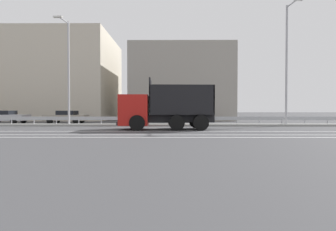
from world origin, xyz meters
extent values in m
plane|color=#424244|center=(0.00, 0.00, 0.00)|extent=(320.00, 320.00, 0.00)
cube|color=silver|center=(-0.13, -3.96, 0.00)|extent=(70.13, 0.16, 0.01)
cube|color=silver|center=(-0.13, -6.31, 0.00)|extent=(70.13, 0.16, 0.01)
cube|color=silver|center=(-0.13, -7.67, 0.00)|extent=(70.13, 0.16, 0.01)
cube|color=gray|center=(0.00, 1.76, 0.09)|extent=(38.57, 1.10, 0.18)
cube|color=#9EA0A5|center=(0.00, 3.01, 0.62)|extent=(70.13, 0.04, 0.32)
cylinder|color=#ADADB2|center=(-14.32, 3.01, 0.31)|extent=(0.09, 0.09, 0.62)
cylinder|color=#ADADB2|center=(-12.27, 3.01, 0.31)|extent=(0.09, 0.09, 0.62)
cylinder|color=#ADADB2|center=(-10.23, 3.01, 0.31)|extent=(0.09, 0.09, 0.62)
cylinder|color=#ADADB2|center=(-8.18, 3.01, 0.31)|extent=(0.09, 0.09, 0.62)
cylinder|color=#ADADB2|center=(-6.14, 3.01, 0.31)|extent=(0.09, 0.09, 0.62)
cylinder|color=#ADADB2|center=(-4.09, 3.01, 0.31)|extent=(0.09, 0.09, 0.62)
cylinder|color=#ADADB2|center=(-2.05, 3.01, 0.31)|extent=(0.09, 0.09, 0.62)
cylinder|color=#ADADB2|center=(0.00, 3.01, 0.31)|extent=(0.09, 0.09, 0.62)
cylinder|color=#ADADB2|center=(2.05, 3.01, 0.31)|extent=(0.09, 0.09, 0.62)
cylinder|color=#ADADB2|center=(4.09, 3.01, 0.31)|extent=(0.09, 0.09, 0.62)
cylinder|color=#ADADB2|center=(6.14, 3.01, 0.31)|extent=(0.09, 0.09, 0.62)
cylinder|color=#ADADB2|center=(8.18, 3.01, 0.31)|extent=(0.09, 0.09, 0.62)
cylinder|color=#ADADB2|center=(10.23, 3.01, 0.31)|extent=(0.09, 0.09, 0.62)
cylinder|color=#ADADB2|center=(12.27, 3.01, 0.31)|extent=(0.09, 0.09, 0.62)
cylinder|color=#ADADB2|center=(14.32, 3.01, 0.31)|extent=(0.09, 0.09, 0.62)
cube|color=red|center=(-2.41, -2.25, 1.36)|extent=(2.05, 2.51, 2.09)
cube|color=black|center=(-3.41, -2.28, 1.72)|extent=(0.11, 2.10, 0.79)
cube|color=black|center=(-3.44, -2.28, 0.47)|extent=(0.19, 2.40, 0.24)
cube|color=black|center=(0.86, -2.13, 0.79)|extent=(4.62, 1.51, 0.53)
cube|color=black|center=(0.86, -2.13, 1.11)|extent=(4.48, 2.50, 0.12)
cube|color=black|center=(0.90, -3.25, 2.12)|extent=(4.40, 0.26, 1.89)
cube|color=black|center=(0.82, -1.01, 2.12)|extent=(4.40, 0.26, 1.89)
cube|color=black|center=(-1.29, -2.21, 2.35)|extent=(0.18, 2.35, 2.37)
cube|color=black|center=(3.00, -2.05, 2.12)|extent=(0.18, 2.35, 1.89)
cylinder|color=black|center=(-2.08, -3.43, 0.52)|extent=(1.05, 0.36, 1.04)
cylinder|color=black|center=(-2.16, -1.04, 0.52)|extent=(1.05, 0.36, 1.04)
cylinder|color=black|center=(0.56, -3.34, 0.52)|extent=(1.05, 0.36, 1.04)
cylinder|color=black|center=(0.47, -0.94, 0.52)|extent=(1.05, 0.36, 1.04)
cylinder|color=black|center=(2.16, -3.28, 0.52)|extent=(1.05, 0.36, 1.04)
cylinder|color=black|center=(2.07, -0.89, 0.52)|extent=(1.05, 0.36, 1.04)
cylinder|color=white|center=(-3.84, 1.76, 0.15)|extent=(0.16, 0.16, 0.31)
cylinder|color=black|center=(-3.84, 1.76, 0.46)|extent=(0.16, 0.16, 0.31)
cylinder|color=white|center=(-3.84, 1.76, 0.76)|extent=(0.16, 0.16, 0.31)
cylinder|color=black|center=(-3.84, 1.76, 1.07)|extent=(0.16, 0.16, 0.31)
cylinder|color=white|center=(-3.84, 1.76, 1.37)|extent=(0.16, 0.16, 0.31)
cylinder|color=#1E4CB2|center=(-3.84, 1.76, 1.88)|extent=(0.71, 0.03, 0.71)
cylinder|color=white|center=(-3.84, 1.76, 1.88)|extent=(0.77, 0.02, 0.77)
cylinder|color=#ADADB2|center=(-8.63, 1.85, 4.48)|extent=(0.18, 0.18, 8.96)
cylinder|color=#ADADB2|center=(-8.69, 0.95, 8.81)|extent=(0.23, 1.81, 0.10)
cube|color=silver|center=(-8.75, 0.05, 8.73)|extent=(0.71, 0.25, 0.12)
cylinder|color=#ADADB2|center=(10.08, 1.84, 5.15)|extent=(0.18, 0.18, 10.29)
cylinder|color=#ADADB2|center=(10.13, 0.97, 10.14)|extent=(0.21, 1.75, 0.10)
cube|color=#A3A3A8|center=(-16.66, 5.85, 0.61)|extent=(4.36, 1.93, 0.61)
cube|color=black|center=(-16.79, 5.85, 1.12)|extent=(1.84, 1.66, 0.41)
cylinder|color=black|center=(-15.33, 6.75, 0.30)|extent=(0.60, 0.21, 0.60)
cylinder|color=black|center=(-15.31, 4.99, 0.30)|extent=(0.60, 0.21, 0.60)
cube|color=gray|center=(-10.59, 6.20, 0.59)|extent=(4.19, 1.89, 0.59)
cube|color=black|center=(-10.46, 6.20, 1.10)|extent=(1.76, 1.65, 0.42)
cylinder|color=black|center=(-11.88, 5.30, 0.30)|extent=(0.60, 0.20, 0.60)
cylinder|color=black|center=(-11.89, 7.08, 0.30)|extent=(0.60, 0.20, 0.60)
cylinder|color=black|center=(-9.29, 5.32, 0.30)|extent=(0.60, 0.20, 0.60)
cylinder|color=black|center=(-9.29, 7.09, 0.30)|extent=(0.60, 0.20, 0.60)
cube|color=beige|center=(-16.43, 18.05, 5.94)|extent=(16.23, 13.96, 11.89)
cube|color=gray|center=(1.61, 17.62, 4.91)|extent=(13.33, 13.24, 9.83)
camera|label=1|loc=(0.08, -20.67, 1.35)|focal=28.00mm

